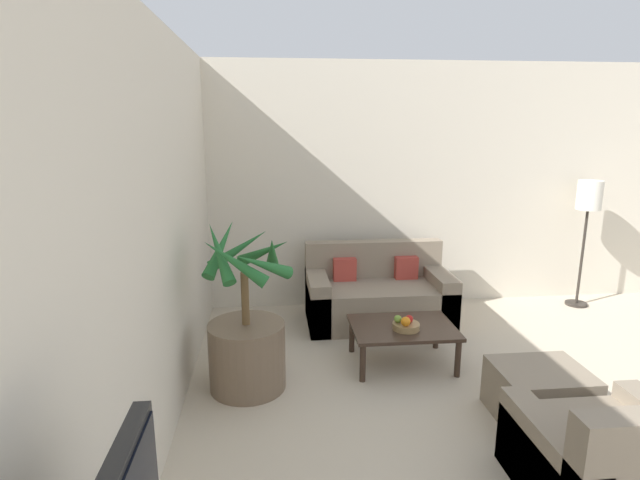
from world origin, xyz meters
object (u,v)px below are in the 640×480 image
apple_red (409,319)px  armchair (613,464)px  floor_lamp (588,204)px  orange_fruit (406,322)px  sofa_loveseat (378,296)px  potted_palm (247,340)px  fruit_bowl (406,326)px  apple_green (398,319)px  ottoman (539,393)px  coffee_table (403,330)px

apple_red → armchair: bearing=-67.8°
floor_lamp → orange_fruit: bearing=-150.7°
sofa_loveseat → apple_red: (0.04, -1.03, 0.16)m
potted_palm → orange_fruit: 1.31m
fruit_bowl → apple_green: apple_green is taller
sofa_loveseat → floor_lamp: (2.39, 0.24, 0.90)m
floor_lamp → apple_green: size_ratio=21.77×
sofa_loveseat → ottoman: sofa_loveseat is taller
fruit_bowl → potted_palm: bearing=-171.6°
apple_green → armchair: 1.85m
coffee_table → sofa_loveseat: bearing=90.6°
potted_palm → fruit_bowl: 1.34m
coffee_table → fruit_bowl: size_ratio=3.88×
fruit_bowl → orange_fruit: (-0.02, -0.06, 0.07)m
fruit_bowl → apple_red: apple_red is taller
potted_palm → apple_green: (1.25, 0.21, 0.04)m
apple_green → armchair: size_ratio=0.07×
coffee_table → apple_red: bearing=-64.2°
coffee_table → armchair: (0.71, -1.73, -0.06)m
potted_palm → sofa_loveseat: potted_palm is taller
potted_palm → apple_red: (1.35, 0.20, 0.04)m
coffee_table → orange_fruit: (-0.02, -0.13, 0.14)m
potted_palm → ottoman: (2.07, -0.62, -0.22)m
orange_fruit → potted_palm: bearing=-174.1°
floor_lamp → orange_fruit: size_ratio=17.96×
sofa_loveseat → armchair: bearing=-75.0°
potted_palm → coffee_table: (1.32, 0.27, -0.09)m
sofa_loveseat → coffee_table: (0.01, -0.97, 0.03)m
floor_lamp → apple_green: (-2.44, -1.27, -0.74)m
potted_palm → sofa_loveseat: bearing=43.4°
orange_fruit → floor_lamp: bearing=29.3°
sofa_loveseat → orange_fruit: size_ratio=18.52×
apple_red → orange_fruit: (-0.05, -0.07, 0.01)m
apple_red → sofa_loveseat: bearing=92.4°
fruit_bowl → apple_red: (0.03, 0.01, 0.06)m
apple_green → orange_fruit: (0.05, -0.08, 0.01)m
apple_green → ottoman: size_ratio=0.11×
apple_green → ottoman: bearing=-45.6°
sofa_loveseat → apple_green: size_ratio=22.46×
apple_red → orange_fruit: 0.08m
fruit_bowl → ottoman: (0.75, -0.82, -0.19)m
potted_palm → orange_fruit: bearing=5.9°
sofa_loveseat → coffee_table: sofa_loveseat is taller
apple_red → ottoman: size_ratio=0.11×
coffee_table → apple_red: 0.15m
floor_lamp → apple_red: size_ratio=21.32×
apple_red → potted_palm: bearing=-171.5°
sofa_loveseat → armchair: size_ratio=1.66×
ottoman → sofa_loveseat: bearing=112.4°
armchair → ottoman: size_ratio=1.42×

